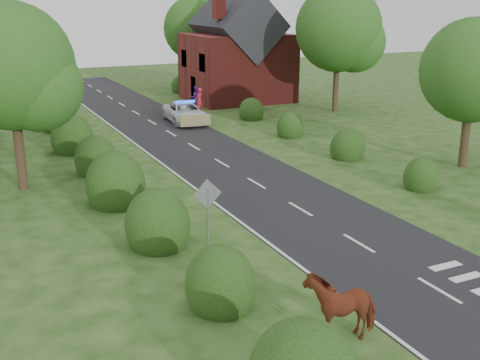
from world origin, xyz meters
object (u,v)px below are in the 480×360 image
cow (340,308)px  pedestrian_purple (196,98)px  road_sign (207,203)px  police_van (185,113)px  pedestrian_red (199,100)px

cow → pedestrian_purple: size_ratio=1.13×
road_sign → police_van: bearing=71.3°
cow → pedestrian_red: (8.54, 30.79, 0.19)m
road_sign → cow: size_ratio=1.21×
police_van → pedestrian_red: (2.35, 3.19, 0.23)m
road_sign → pedestrian_red: bearing=68.6°
police_van → pedestrian_purple: (2.54, 4.39, 0.23)m
pedestrian_purple → police_van: bearing=70.7°
pedestrian_red → road_sign: bearing=24.8°
road_sign → police_van: 22.13m
cow → pedestrian_purple: (8.72, 32.00, 0.19)m
road_sign → police_van: size_ratio=0.48×
cow → pedestrian_purple: 33.16m
cow → police_van: police_van is taller
road_sign → pedestrian_purple: bearing=69.2°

